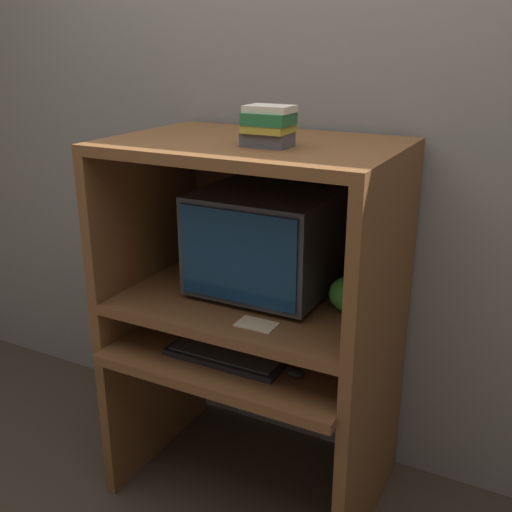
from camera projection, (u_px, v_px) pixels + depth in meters
name	position (u px, v px, depth m)	size (l,w,h in m)	color
wall_back	(302.00, 137.00, 2.27)	(6.00, 0.06, 2.60)	gray
desk_base	(249.00, 400.00, 2.21)	(0.95, 0.70, 0.63)	brown
desk_monitor_shelf	(255.00, 305.00, 2.13)	(0.95, 0.66, 0.17)	brown
hutch_upper	(259.00, 192.00, 2.02)	(0.95, 0.66, 0.54)	brown
crt_monitor	(266.00, 240.00, 2.09)	(0.46, 0.43, 0.36)	#333338
keyboard	(225.00, 356.00, 2.02)	(0.41, 0.14, 0.03)	black
mouse	(295.00, 373.00, 1.91)	(0.06, 0.04, 0.03)	black
snack_bag	(351.00, 295.00, 1.95)	(0.15, 0.11, 0.12)	green
book_stack	(268.00, 126.00, 1.80)	(0.15, 0.12, 0.12)	#4C4C51
paper_card	(257.00, 324.00, 1.89)	(0.13, 0.08, 0.00)	#CCB28C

